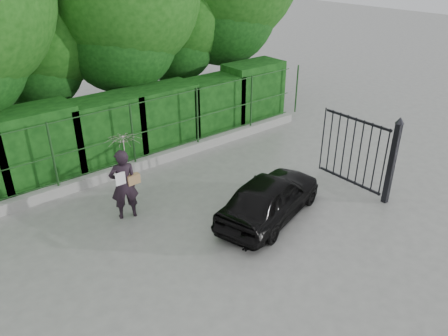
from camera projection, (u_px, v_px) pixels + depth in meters
ground at (219, 248)px, 9.73m from camera, size 80.00×80.00×0.00m
kerb at (124, 170)px, 12.77m from camera, size 14.00×0.25×0.30m
fence at (127, 135)px, 12.42m from camera, size 14.13×0.06×1.80m
hedge at (103, 131)px, 13.01m from camera, size 14.20×1.20×2.23m
gate at (376, 155)px, 11.26m from camera, size 0.22×2.33×2.36m
woman at (124, 167)px, 10.32m from camera, size 0.96×0.87×2.14m
car at (270, 197)px, 10.59m from camera, size 3.63×2.26×1.15m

